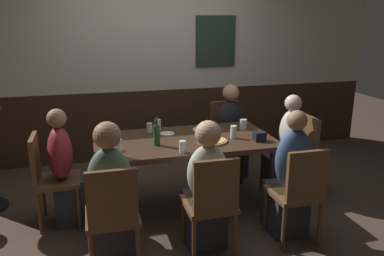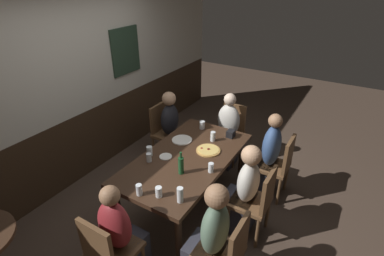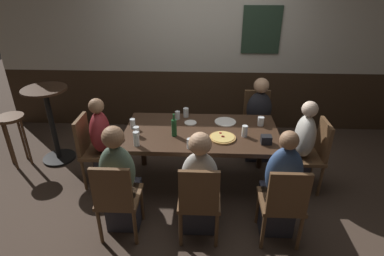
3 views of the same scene
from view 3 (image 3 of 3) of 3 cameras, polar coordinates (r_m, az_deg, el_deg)
ground_plane at (r=3.98m, az=1.54°, el=-10.04°), size 12.00×12.00×0.00m
wall_back at (r=4.95m, az=2.21°, el=14.21°), size 6.40×0.13×2.60m
dining_table at (r=3.62m, az=1.67°, el=-1.64°), size 1.76×0.95×0.74m
chair_head_east at (r=3.91m, az=21.00°, el=-4.08°), size 0.40×0.40×0.88m
chair_mid_near at (r=2.98m, az=1.30°, el=-12.76°), size 0.40×0.40×0.88m
chair_right_near at (r=3.07m, az=16.28°, el=-12.69°), size 0.40×0.40×0.88m
chair_head_west at (r=3.94m, az=-17.59°, el=-3.29°), size 0.40×0.40×0.88m
chair_right_far at (r=4.55m, az=11.64°, el=1.73°), size 0.40×0.40×0.88m
chair_left_near at (r=3.09m, az=-13.54°, el=-12.01°), size 0.40×0.40×0.88m
person_head_east at (r=3.88m, az=18.65°, el=-4.41°), size 0.37×0.34×1.13m
person_mid_near at (r=3.12m, az=1.37°, el=-11.09°), size 0.34×0.37×1.13m
person_right_near at (r=3.20m, az=15.64°, el=-11.00°), size 0.34×0.37×1.16m
person_head_west at (r=3.90m, az=-15.26°, el=-3.77°), size 0.37×0.34×1.12m
person_right_far at (r=4.42m, az=11.91°, el=0.62°), size 0.34×0.37×1.13m
person_left_near at (r=3.21m, az=-12.81°, el=-10.19°), size 0.34×0.37×1.17m
pizza at (r=3.44m, az=5.58°, el=-1.74°), size 0.29×0.29×0.03m
highball_clear at (r=3.91m, az=-1.12°, el=2.73°), size 0.07×0.07×0.12m
beer_glass_tall at (r=3.32m, az=-10.09°, el=-2.10°), size 0.06×0.06×0.16m
tumbler_water at (r=3.86m, az=-2.66°, el=2.24°), size 0.06×0.06×0.10m
pint_glass_amber at (r=3.23m, az=-0.42°, el=-2.89°), size 0.06×0.06×0.11m
beer_glass_half at (r=3.69m, az=-10.72°, el=0.68°), size 0.06×0.06×0.12m
pint_glass_stout at (r=3.50m, az=9.55°, el=-0.68°), size 0.06×0.06×0.13m
tumbler_short at (r=3.78m, az=12.39°, el=1.16°), size 0.07×0.07×0.11m
pint_glass_pale at (r=3.52m, az=-10.06°, el=-0.71°), size 0.07×0.07×0.11m
beer_bottle_green at (r=3.45m, az=-3.28°, el=0.14°), size 0.06×0.06×0.26m
plate_white_large at (r=3.81m, az=6.06°, el=1.12°), size 0.26×0.26×0.01m
plate_white_small at (r=3.77m, az=-0.29°, el=0.96°), size 0.15×0.15×0.01m
condiment_caddy at (r=3.41m, az=13.34°, el=-2.07°), size 0.11×0.09×0.09m
side_bar_table at (r=4.56m, az=-24.29°, el=1.46°), size 0.56×0.56×1.05m
bar_stool at (r=4.68m, az=-29.85°, el=0.13°), size 0.34×0.34×0.72m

